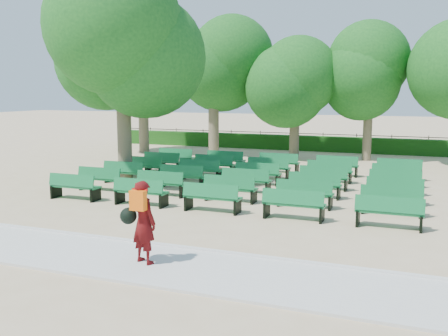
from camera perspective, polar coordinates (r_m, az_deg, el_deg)
name	(u,v)px	position (r m, az deg, el deg)	size (l,w,h in m)	color
ground	(224,194)	(17.76, -0.04, -2.98)	(120.00, 120.00, 0.00)	tan
paving	(103,257)	(11.39, -13.70, -9.87)	(30.00, 2.20, 0.06)	silver
curb	(130,242)	(12.30, -10.64, -8.27)	(30.00, 0.12, 0.10)	silver
hedge	(305,143)	(31.03, 9.28, 2.83)	(26.00, 0.70, 0.90)	#194E14
fence	(306,150)	(31.47, 9.41, 2.08)	(26.00, 0.10, 1.02)	black
tree_line	(290,159)	(27.20, 7.53, 1.08)	(21.80, 6.80, 7.04)	#1B601D
bench_array	(252,186)	(18.77, 3.27, -2.06)	(1.79, 0.66, 1.11)	#136E36
tree_among	(122,56)	(20.09, -11.58, 12.41)	(5.06, 5.06, 7.26)	brown
person	(142,221)	(10.53, -9.33, -5.97)	(0.87, 0.61, 1.75)	#4E0B0C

